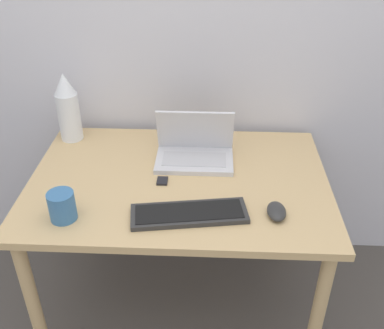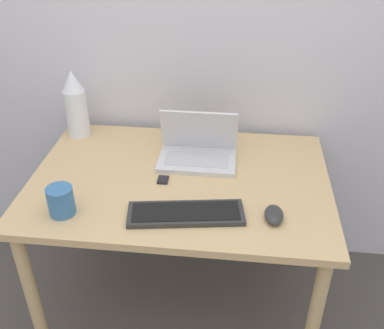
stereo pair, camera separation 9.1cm
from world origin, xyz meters
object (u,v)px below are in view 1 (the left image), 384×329
object	(u,v)px
mouse	(276,211)
vase	(68,108)
keyboard	(189,214)
mug	(62,206)
mp3_player	(162,181)
laptop	(195,150)

from	to	relation	value
mouse	vase	xyz separation A→B (m)	(-0.85, 0.51, 0.13)
keyboard	mug	size ratio (longest dim) A/B	4.00
mp3_player	mug	distance (m)	0.39
vase	mug	size ratio (longest dim) A/B	2.94
laptop	mug	world-z (taller)	laptop
keyboard	laptop	bearing A→B (deg)	89.50
mp3_player	mug	bearing A→B (deg)	-143.37
keyboard	vase	xyz separation A→B (m)	(-0.55, 0.53, 0.14)
mp3_player	vase	bearing A→B (deg)	143.42
laptop	keyboard	xyz separation A→B (m)	(-0.00, -0.37, -0.04)
laptop	vase	size ratio (longest dim) A/B	1.03
mp3_player	laptop	bearing A→B (deg)	55.41
vase	mug	world-z (taller)	vase
vase	mug	distance (m)	0.58
mouse	laptop	bearing A→B (deg)	130.10
keyboard	vase	size ratio (longest dim) A/B	1.36
mouse	vase	distance (m)	1.00
laptop	keyboard	distance (m)	0.37
laptop	keyboard	world-z (taller)	laptop
laptop	mug	size ratio (longest dim) A/B	3.02
laptop	mp3_player	size ratio (longest dim) A/B	6.16
keyboard	vase	world-z (taller)	vase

